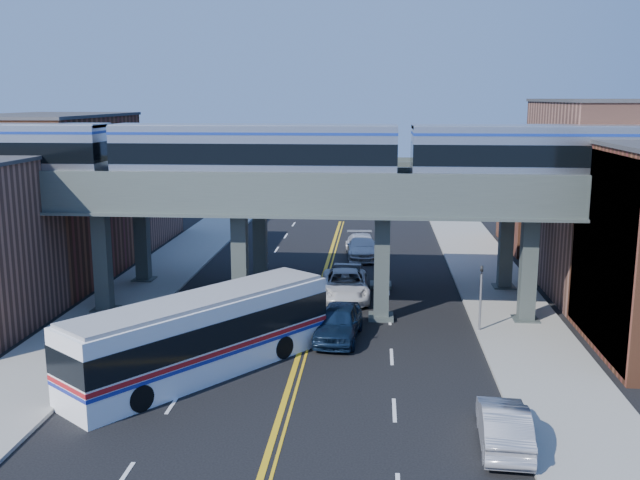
% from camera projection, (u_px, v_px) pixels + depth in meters
% --- Properties ---
extents(ground, '(120.00, 120.00, 0.00)m').
position_uv_depth(ground, '(294.00, 370.00, 32.73)').
color(ground, black).
rests_on(ground, ground).
extents(sidewalk_west, '(5.00, 70.00, 0.16)m').
position_uv_depth(sidewalk_west, '(126.00, 301.00, 43.39)').
color(sidewalk_west, gray).
rests_on(sidewalk_west, ground).
extents(sidewalk_east, '(5.00, 70.00, 0.16)m').
position_uv_depth(sidewalk_east, '(510.00, 310.00, 41.57)').
color(sidewalk_east, gray).
rests_on(sidewalk_east, ground).
extents(building_west_b, '(8.00, 14.00, 11.00)m').
position_uv_depth(building_west_b, '(53.00, 198.00, 48.75)').
color(building_west_b, brown).
rests_on(building_west_b, ground).
extents(building_west_c, '(8.00, 10.00, 8.00)m').
position_uv_depth(building_west_c, '(121.00, 195.00, 61.75)').
color(building_west_c, brown).
rests_on(building_west_c, ground).
extents(building_east_b, '(8.00, 14.00, 12.00)m').
position_uv_depth(building_east_b, '(608.00, 197.00, 45.72)').
color(building_east_b, brown).
rests_on(building_east_b, ground).
extents(building_east_c, '(8.00, 10.00, 9.00)m').
position_uv_depth(building_east_c, '(557.00, 194.00, 58.72)').
color(building_east_c, brown).
rests_on(building_east_c, ground).
extents(mural_panel, '(0.10, 9.50, 9.50)m').
position_uv_depth(mural_panel, '(601.00, 255.00, 34.55)').
color(mural_panel, teal).
rests_on(mural_panel, ground).
extents(elevated_viaduct_near, '(52.00, 3.60, 7.40)m').
position_uv_depth(elevated_viaduct_near, '(310.00, 205.00, 39.27)').
color(elevated_viaduct_near, '#3B4541').
rests_on(elevated_viaduct_near, ground).
extents(elevated_viaduct_far, '(52.00, 3.60, 7.40)m').
position_uv_depth(elevated_viaduct_far, '(320.00, 189.00, 46.12)').
color(elevated_viaduct_far, '#3B4541').
rests_on(elevated_viaduct_far, ground).
extents(transit_train, '(48.00, 3.01, 3.51)m').
position_uv_depth(transit_train, '(255.00, 153.00, 38.96)').
color(transit_train, black).
rests_on(transit_train, elevated_viaduct_near).
extents(stop_sign, '(0.76, 0.09, 2.63)m').
position_uv_depth(stop_sign, '(307.00, 314.00, 35.29)').
color(stop_sign, slate).
rests_on(stop_sign, ground).
extents(traffic_signal, '(0.15, 0.18, 4.10)m').
position_uv_depth(traffic_signal, '(481.00, 291.00, 37.41)').
color(traffic_signal, slate).
rests_on(traffic_signal, ground).
extents(transit_bus, '(10.48, 12.31, 3.43)m').
position_uv_depth(transit_bus, '(203.00, 336.00, 32.00)').
color(transit_bus, white).
rests_on(transit_bus, ground).
extents(car_lane_a, '(2.60, 5.47, 1.81)m').
position_uv_depth(car_lane_a, '(339.00, 322.00, 36.69)').
color(car_lane_a, '#0F1F38').
rests_on(car_lane_a, ground).
extents(car_lane_b, '(1.95, 5.07, 1.65)m').
position_uv_depth(car_lane_b, '(347.00, 279.00, 45.81)').
color(car_lane_b, '#333336').
rests_on(car_lane_b, ground).
extents(car_lane_c, '(3.25, 6.34, 1.71)m').
position_uv_depth(car_lane_c, '(345.00, 285.00, 44.18)').
color(car_lane_c, white).
rests_on(car_lane_c, ground).
extents(car_lane_d, '(2.97, 6.09, 1.71)m').
position_uv_depth(car_lane_d, '(362.00, 247.00, 55.58)').
color(car_lane_d, silver).
rests_on(car_lane_d, ground).
extents(car_parked_curb, '(1.98, 4.89, 1.58)m').
position_uv_depth(car_parked_curb, '(504.00, 425.00, 25.39)').
color(car_parked_curb, '#9C9B9F').
rests_on(car_parked_curb, ground).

